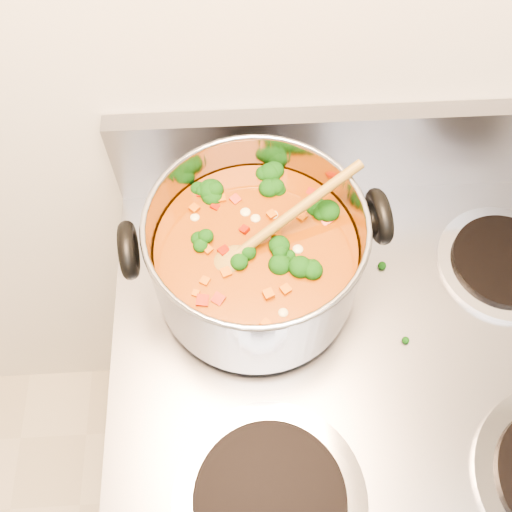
{
  "coord_description": "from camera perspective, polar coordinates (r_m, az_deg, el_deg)",
  "views": [
    {
      "loc": [
        -0.28,
        0.92,
        1.68
      ],
      "look_at": [
        -0.26,
        1.3,
        1.01
      ],
      "focal_mm": 40.0,
      "sensor_mm": 36.0,
      "label": 1
    }
  ],
  "objects": [
    {
      "name": "electric_range",
      "position": [
        1.25,
        9.43,
        -17.68
      ],
      "size": [
        0.79,
        0.71,
        1.08
      ],
      "color": "gray",
      "rests_on": "ground"
    },
    {
      "name": "stockpot",
      "position": [
        0.77,
        -0.06,
        -0.03
      ],
      "size": [
        0.35,
        0.29,
        0.17
      ],
      "rotation": [
        0.0,
        0.0,
        0.1
      ],
      "color": "#A3A3AB",
      "rests_on": "electric_range"
    },
    {
      "name": "wooden_spoon",
      "position": [
        0.73,
        0.5,
        1.93
      ],
      "size": [
        0.22,
        0.14,
        0.09
      ],
      "rotation": [
        0.0,
        0.0,
        0.5
      ],
      "color": "olive",
      "rests_on": "stockpot"
    },
    {
      "name": "cooktop_crumbs",
      "position": [
        0.85,
        -3.74,
        -2.53
      ],
      "size": [
        0.09,
        0.34,
        0.01
      ],
      "color": "black",
      "rests_on": "electric_range"
    }
  ]
}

